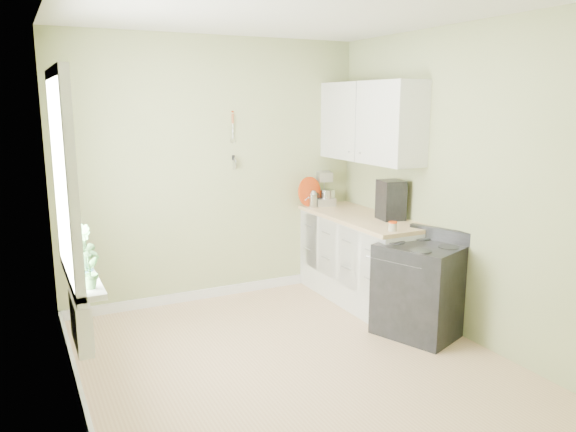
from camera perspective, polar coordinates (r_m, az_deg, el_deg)
name	(u,v)px	position (r m, az deg, el deg)	size (l,w,h in m)	color
floor	(294,366)	(4.62, 0.61, -14.95)	(3.20, 3.60, 0.02)	tan
ceiling	(295,6)	(4.19, 0.69, 20.58)	(3.20, 3.60, 0.02)	white
wall_back	(214,171)	(5.85, -7.48, 4.57)	(3.20, 0.02, 2.70)	tan
wall_left	(64,217)	(3.76, -21.78, -0.07)	(0.02, 3.60, 2.70)	tan
wall_right	(458,184)	(5.12, 16.92, 3.17)	(0.02, 3.60, 2.70)	tan
base_cabinets	(362,260)	(5.89, 7.50, -4.48)	(0.60, 1.60, 0.87)	white
countertop	(362,218)	(5.77, 7.53, -0.15)	(0.64, 1.60, 0.04)	beige
upper_cabinets	(370,122)	(5.82, 8.35, 9.45)	(0.35, 1.40, 0.80)	white
window	(62,179)	(4.02, -21.99, 3.53)	(0.06, 1.14, 1.44)	white
window_sill	(81,274)	(4.17, -20.29, -5.54)	(0.18, 1.14, 0.04)	white
radiator	(81,322)	(4.22, -20.30, -10.05)	(0.12, 0.50, 0.35)	white
wall_utensils	(233,150)	(5.87, -5.58, 6.74)	(0.02, 0.14, 0.58)	beige
stove	(419,289)	(5.16, 13.20, -7.23)	(0.81, 0.83, 0.94)	black
stand_mixer	(323,189)	(6.34, 3.61, 2.79)	(0.29, 0.38, 0.42)	#B2B2B7
kettle	(313,199)	(6.18, 2.54, 1.77)	(0.18, 0.11, 0.18)	silver
coffee_maker	(391,201)	(5.60, 10.39, 1.52)	(0.26, 0.28, 0.39)	black
red_tray	(310,192)	(6.19, 2.21, 2.48)	(0.33, 0.33, 0.02)	#C1370C
jar	(393,226)	(5.12, 10.59, -1.03)	(0.08, 0.08, 0.09)	#AEA588
plant_a	(89,264)	(3.72, -19.59, -4.63)	(0.17, 0.12, 0.32)	#407638
plant_b	(80,248)	(4.16, -20.37, -3.04)	(0.18, 0.14, 0.32)	#407638
plant_c	(74,237)	(4.52, -20.91, -1.99)	(0.17, 0.17, 0.31)	#407638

